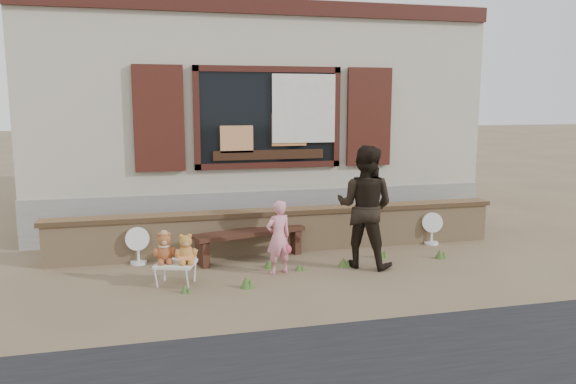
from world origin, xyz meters
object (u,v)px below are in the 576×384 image
object	(u,v)px
bench	(250,238)
child	(278,237)
folding_chair	(176,265)
teddy_bear_left	(164,247)
teddy_bear_right	(186,248)
adult	(365,207)

from	to	relation	value
bench	child	world-z (taller)	child
folding_chair	teddy_bear_left	bearing A→B (deg)	-180.00
folding_chair	child	bearing A→B (deg)	25.92
teddy_bear_right	adult	size ratio (longest dim) A/B	0.22
teddy_bear_left	adult	world-z (taller)	adult
teddy_bear_left	teddy_bear_right	size ratio (longest dim) A/B	1.05
folding_chair	teddy_bear_right	size ratio (longest dim) A/B	1.53
teddy_bear_left	child	xyz separation A→B (m)	(1.52, 0.10, 0.01)
child	adult	distance (m)	1.31
folding_chair	teddy_bear_left	world-z (taller)	teddy_bear_left
teddy_bear_right	child	world-z (taller)	child
child	adult	world-z (taller)	adult
folding_chair	adult	size ratio (longest dim) A/B	0.34
teddy_bear_right	adult	bearing A→B (deg)	25.40
bench	teddy_bear_right	distance (m)	1.41
teddy_bear_left	child	bearing A→B (deg)	23.62
teddy_bear_left	teddy_bear_right	world-z (taller)	teddy_bear_left
folding_chair	teddy_bear_right	distance (m)	0.26
bench	folding_chair	bearing A→B (deg)	-155.59
bench	adult	xyz separation A→B (m)	(1.52, -0.74, 0.54)
bench	teddy_bear_right	xyz separation A→B (m)	(-1.00, -0.98, 0.17)
bench	teddy_bear_left	bearing A→B (deg)	-160.07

